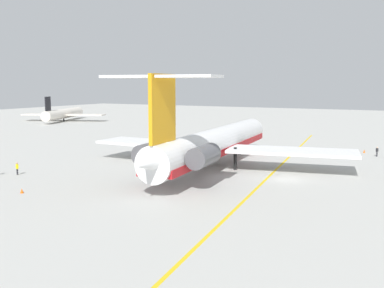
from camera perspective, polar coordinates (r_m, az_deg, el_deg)
name	(u,v)px	position (r m, az deg, el deg)	size (l,w,h in m)	color
ground	(287,180)	(57.77, 12.27, -4.53)	(334.40, 334.40, 0.00)	#ADADA8
main_jetliner	(213,143)	(63.67, 2.73, 0.08)	(45.57, 40.32, 13.26)	white
airliner_mid_right	(64,113)	(152.60, -16.24, 3.83)	(27.26, 27.40, 8.41)	silver
ground_crew_near_tail	(17,167)	(63.63, -21.77, -2.78)	(0.28, 0.43, 1.72)	black
ground_crew_portside	(377,150)	(80.34, 22.91, -0.76)	(0.27, 0.43, 1.68)	black
safety_cone_nose	(364,151)	(83.98, 21.47, -0.89)	(0.40, 0.40, 0.55)	#EA590F
safety_cone_wingtip	(22,191)	(53.03, -21.24, -5.68)	(0.40, 0.40, 0.55)	#EA590F
taxiway_centreline	(274,172)	(62.29, 10.56, -3.59)	(95.82, 0.36, 0.01)	gold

